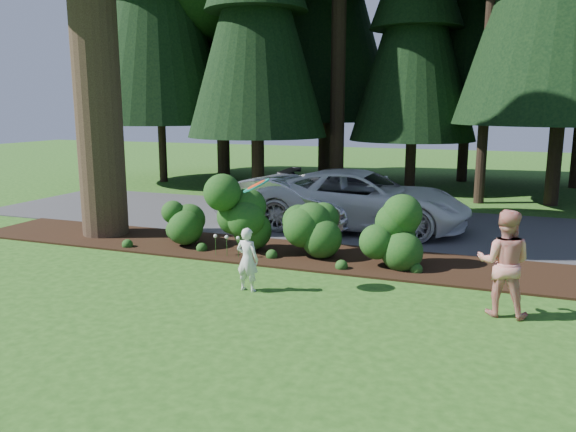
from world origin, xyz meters
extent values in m
plane|color=#214C15|center=(0.00, 0.00, 0.00)|extent=(80.00, 80.00, 0.00)
cube|color=black|center=(0.00, 3.25, 0.03)|extent=(16.00, 2.50, 0.05)
cube|color=#38383A|center=(0.00, 7.50, 0.01)|extent=(22.00, 6.00, 0.03)
cylinder|color=black|center=(-4.60, 3.40, 6.00)|extent=(1.24, 1.24, 12.00)
sphere|color=#194C17|center=(-2.00, 3.20, 0.66)|extent=(1.08, 1.08, 1.08)
cylinder|color=black|center=(-2.00, 3.20, 0.15)|extent=(0.08, 0.08, 0.30)
sphere|color=#194C17|center=(-0.20, 3.00, 0.94)|extent=(1.35, 1.35, 1.35)
cylinder|color=black|center=(-0.20, 3.00, 0.15)|extent=(0.08, 0.08, 0.30)
sphere|color=#194C17|center=(1.60, 3.30, 0.83)|extent=(1.26, 1.26, 1.26)
cylinder|color=black|center=(1.60, 3.30, 0.15)|extent=(0.08, 0.08, 0.30)
sphere|color=#194C17|center=(3.40, 3.10, 0.72)|extent=(1.17, 1.17, 1.17)
cylinder|color=black|center=(3.40, 3.10, 0.15)|extent=(0.08, 0.08, 0.30)
cylinder|color=#194C17|center=(-0.60, 2.40, 0.25)|extent=(0.01, 0.01, 0.50)
sphere|color=white|center=(-0.60, 2.40, 0.52)|extent=(0.09, 0.09, 0.09)
cylinder|color=#194C17|center=(-0.30, 2.40, 0.25)|extent=(0.01, 0.01, 0.50)
sphere|color=white|center=(-0.30, 2.40, 0.52)|extent=(0.09, 0.09, 0.09)
cylinder|color=#194C17|center=(0.00, 2.40, 0.25)|extent=(0.01, 0.01, 0.50)
sphere|color=white|center=(0.00, 2.40, 0.52)|extent=(0.09, 0.09, 0.09)
cylinder|color=black|center=(-9.50, 14.00, 4.90)|extent=(0.50, 0.50, 9.80)
cone|color=black|center=(-9.50, 14.00, 7.70)|extent=(6.16, 6.16, 10.50)
cylinder|color=black|center=(-7.00, 14.50, 4.55)|extent=(0.50, 0.50, 9.10)
cylinder|color=black|center=(-4.00, 15.00, 5.25)|extent=(0.50, 0.50, 10.50)
cylinder|color=black|center=(-1.00, 13.50, 4.38)|extent=(0.50, 0.50, 8.75)
cylinder|color=black|center=(2.00, 14.50, 5.60)|extent=(0.50, 0.50, 11.20)
cylinder|color=black|center=(5.00, 15.50, 4.72)|extent=(0.50, 0.50, 9.45)
cylinder|color=black|center=(7.50, 14.00, 5.42)|extent=(0.50, 0.50, 10.85)
cylinder|color=black|center=(-8.00, 18.50, 5.60)|extent=(0.50, 0.50, 11.20)
cone|color=black|center=(-8.00, 18.50, 8.80)|extent=(7.04, 7.04, 12.00)
cylinder|color=black|center=(-2.50, 18.00, 5.25)|extent=(0.50, 0.50, 10.50)
cone|color=black|center=(-2.50, 18.00, 8.25)|extent=(6.60, 6.60, 11.25)
cylinder|color=black|center=(3.50, 19.00, 5.95)|extent=(0.50, 0.50, 11.90)
imported|color=#A6A6AA|center=(-0.19, 6.27, 0.76)|extent=(4.65, 2.30, 1.47)
imported|color=white|center=(1.95, 6.66, 0.89)|extent=(6.19, 2.87, 1.72)
imported|color=black|center=(1.39, 8.71, 0.78)|extent=(5.30, 2.48, 1.50)
imported|color=white|center=(1.17, 0.39, 0.63)|extent=(0.49, 0.34, 1.27)
imported|color=red|center=(5.83, 0.77, 0.93)|extent=(0.95, 0.77, 1.86)
cylinder|color=#198A79|center=(1.32, 0.51, 2.08)|extent=(0.54, 0.55, 0.33)
cylinder|color=#FF3D15|center=(1.32, 0.51, 2.09)|extent=(0.38, 0.38, 0.23)
camera|label=1|loc=(5.64, -9.21, 3.56)|focal=35.00mm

